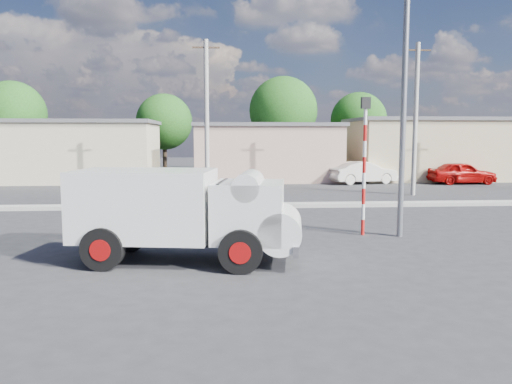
{
  "coord_description": "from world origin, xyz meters",
  "views": [
    {
      "loc": [
        -1.36,
        -13.93,
        3.16
      ],
      "look_at": [
        -0.15,
        2.52,
        1.3
      ],
      "focal_mm": 35.0,
      "sensor_mm": 36.0,
      "label": 1
    }
  ],
  "objects": [
    {
      "name": "utility_poles",
      "position": [
        3.25,
        12.0,
        4.07
      ],
      "size": [
        35.4,
        0.24,
        8.0
      ],
      "color": "#99968E",
      "rests_on": "ground"
    },
    {
      "name": "median",
      "position": [
        0.0,
        8.0,
        0.08
      ],
      "size": [
        40.0,
        0.8,
        0.16
      ],
      "primitive_type": "cube",
      "color": "#99968E",
      "rests_on": "ground"
    },
    {
      "name": "truck",
      "position": [
        -2.17,
        -1.51,
        1.28
      ],
      "size": [
        5.85,
        2.89,
        2.31
      ],
      "rotation": [
        0.0,
        0.0,
        -0.15
      ],
      "color": "black",
      "rests_on": "ground"
    },
    {
      "name": "traffic_pole",
      "position": [
        3.2,
        1.5,
        2.59
      ],
      "size": [
        0.28,
        0.18,
        4.36
      ],
      "color": "red",
      "rests_on": "ground"
    },
    {
      "name": "building_row",
      "position": [
        1.1,
        22.0,
        2.13
      ],
      "size": [
        37.8,
        7.3,
        4.44
      ],
      "color": "beige",
      "rests_on": "ground"
    },
    {
      "name": "bicycle",
      "position": [
        -1.6,
        2.84,
        0.51
      ],
      "size": [
        2.02,
        1.0,
        1.02
      ],
      "primitive_type": "imported",
      "rotation": [
        0.0,
        0.0,
        1.4
      ],
      "color": "black",
      "rests_on": "ground"
    },
    {
      "name": "streetlight",
      "position": [
        4.14,
        1.2,
        4.96
      ],
      "size": [
        2.34,
        0.22,
        9.0
      ],
      "color": "slate",
      "rests_on": "ground"
    },
    {
      "name": "car_red",
      "position": [
        14.6,
        17.8,
        0.73
      ],
      "size": [
        4.32,
        1.77,
        1.47
      ],
      "primitive_type": "imported",
      "rotation": [
        0.0,
        0.0,
        1.56
      ],
      "color": "#AA0807",
      "rests_on": "ground"
    },
    {
      "name": "car_cream",
      "position": [
        8.15,
        18.46,
        0.73
      ],
      "size": [
        4.69,
        2.53,
        1.47
      ],
      "primitive_type": "imported",
      "rotation": [
        0.0,
        0.0,
        1.8
      ],
      "color": "silver",
      "rests_on": "ground"
    },
    {
      "name": "cyclist",
      "position": [
        -1.6,
        2.84,
        0.77
      ],
      "size": [
        0.46,
        0.62,
        1.54
      ],
      "primitive_type": "imported",
      "rotation": [
        0.0,
        0.0,
        1.4
      ],
      "color": "silver",
      "rests_on": "ground"
    },
    {
      "name": "ground_plane",
      "position": [
        0.0,
        0.0,
        0.0
      ],
      "size": [
        120.0,
        120.0,
        0.0
      ],
      "primitive_type": "plane",
      "color": "#29292C",
      "rests_on": "ground"
    },
    {
      "name": "tree_row",
      "position": [
        -2.27,
        28.62,
        4.83
      ],
      "size": [
        34.13,
        7.32,
        8.1
      ],
      "color": "#38281E",
      "rests_on": "ground"
    }
  ]
}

